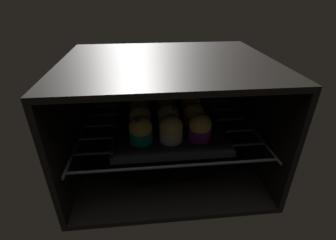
# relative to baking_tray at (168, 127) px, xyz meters

# --- Properties ---
(oven_cavity) EXTENTS (0.59, 0.47, 0.37)m
(oven_cavity) POSITION_rel_baking_tray_xyz_m (0.00, 0.05, 0.02)
(oven_cavity) COLOR black
(oven_cavity) RESTS_ON ground
(oven_rack) EXTENTS (0.55, 0.42, 0.01)m
(oven_rack) POSITION_rel_baking_tray_xyz_m (0.00, 0.01, -0.01)
(oven_rack) COLOR #4C494C
(oven_rack) RESTS_ON oven_cavity
(baking_tray) EXTENTS (0.32, 0.32, 0.02)m
(baking_tray) POSITION_rel_baking_tray_xyz_m (0.00, 0.00, 0.00)
(baking_tray) COLOR black
(baking_tray) RESTS_ON oven_rack
(muffin_row0_col0) EXTENTS (0.06, 0.06, 0.08)m
(muffin_row0_col0) POSITION_rel_baking_tray_xyz_m (-0.08, -0.08, 0.04)
(muffin_row0_col0) COLOR #0C8C84
(muffin_row0_col0) RESTS_ON baking_tray
(muffin_row0_col1) EXTENTS (0.07, 0.07, 0.08)m
(muffin_row0_col1) POSITION_rel_baking_tray_xyz_m (-0.00, -0.08, 0.04)
(muffin_row0_col1) COLOR silver
(muffin_row0_col1) RESTS_ON baking_tray
(muffin_row0_col2) EXTENTS (0.06, 0.06, 0.08)m
(muffin_row0_col2) POSITION_rel_baking_tray_xyz_m (0.08, -0.08, 0.04)
(muffin_row0_col2) COLOR #7A238C
(muffin_row0_col2) RESTS_ON baking_tray
(muffin_row1_col0) EXTENTS (0.07, 0.07, 0.07)m
(muffin_row1_col0) POSITION_rel_baking_tray_xyz_m (-0.08, 0.00, 0.04)
(muffin_row1_col0) COLOR #7A238C
(muffin_row1_col0) RESTS_ON baking_tray
(muffin_row1_col1) EXTENTS (0.07, 0.07, 0.07)m
(muffin_row1_col1) POSITION_rel_baking_tray_xyz_m (0.00, -0.00, 0.04)
(muffin_row1_col1) COLOR silver
(muffin_row1_col1) RESTS_ON baking_tray
(muffin_row1_col2) EXTENTS (0.06, 0.06, 0.08)m
(muffin_row1_col2) POSITION_rel_baking_tray_xyz_m (0.08, -0.00, 0.04)
(muffin_row1_col2) COLOR red
(muffin_row1_col2) RESTS_ON baking_tray
(muffin_row2_col0) EXTENTS (0.06, 0.06, 0.07)m
(muffin_row2_col0) POSITION_rel_baking_tray_xyz_m (-0.08, 0.08, 0.04)
(muffin_row2_col0) COLOR #1928B7
(muffin_row2_col0) RESTS_ON baking_tray
(muffin_row2_col1) EXTENTS (0.06, 0.06, 0.07)m
(muffin_row2_col1) POSITION_rel_baking_tray_xyz_m (-0.00, 0.09, 0.04)
(muffin_row2_col1) COLOR red
(muffin_row2_col1) RESTS_ON baking_tray
(muffin_row2_col2) EXTENTS (0.07, 0.07, 0.07)m
(muffin_row2_col2) POSITION_rel_baking_tray_xyz_m (0.08, 0.08, 0.04)
(muffin_row2_col2) COLOR silver
(muffin_row2_col2) RESTS_ON baking_tray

